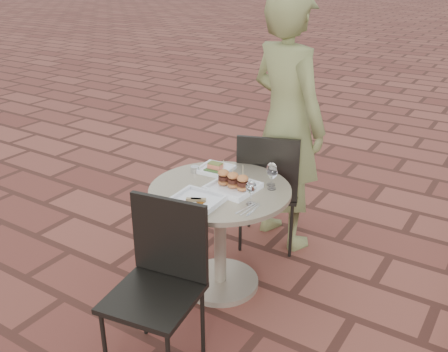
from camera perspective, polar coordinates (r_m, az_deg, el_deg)
The scene contains 13 objects.
ground at distance 3.59m, azimuth 1.63°, elevation -11.32°, with size 60.00×60.00×0.00m, color brown.
cafe_table at distance 3.25m, azimuth -0.45°, elevation -5.31°, with size 0.90×0.90×0.73m.
chair_far at distance 3.67m, azimuth 5.14°, elevation -0.71°, with size 0.56×0.56×0.93m.
chair_near at distance 2.68m, azimuth -7.21°, elevation -10.81°, with size 0.50×0.50×0.93m.
diner at distance 3.69m, azimuth 7.19°, elevation 6.03°, with size 0.69×0.46×1.91m, color #646738.
plate_salmon at distance 3.38m, azimuth -1.02°, elevation 0.85°, with size 0.23×0.23×0.06m.
plate_sliders at distance 3.10m, azimuth 1.03°, elevation -0.89°, with size 0.30×0.30×0.18m.
plate_tuna at distance 2.94m, azimuth -3.26°, elevation -2.84°, with size 0.29×0.29×0.03m.
wine_glass_right at distance 2.90m, azimuth 3.11°, elevation -1.35°, with size 0.06×0.06×0.15m.
wine_glass_mid at distance 3.15m, azimuth 5.46°, elevation 0.78°, with size 0.07×0.07×0.15m.
wine_glass_far at distance 3.10m, azimuth 5.54°, elevation 0.34°, with size 0.07×0.07×0.15m.
steel_ramekin at distance 3.36m, azimuth -3.36°, elevation 0.76°, with size 0.06×0.06×0.04m, color silver.
cutlery_set at distance 2.88m, azimuth 2.95°, elevation -3.81°, with size 0.09×0.19×0.00m, color silver, non-canonical shape.
Camera 1 is at (1.50, -2.53, 2.06)m, focal length 40.00 mm.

